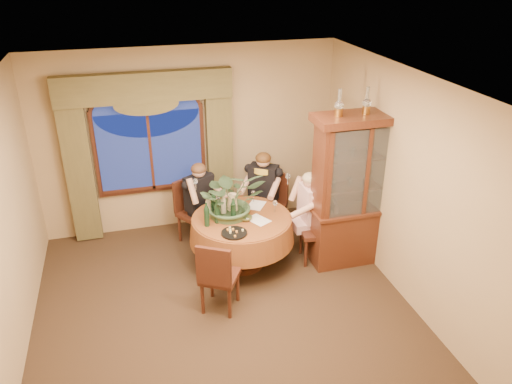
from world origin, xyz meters
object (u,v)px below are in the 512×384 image
object	(u,v)px
dining_table	(242,241)
person_back	(200,203)
oil_lamp_left	(339,103)
chair_front_left	(220,274)
oil_lamp_center	(367,101)
wine_bottle_1	(233,210)
person_scarf	(263,193)
person_pink	(310,214)
olive_bowl	(246,218)
chair_back_right	(270,206)
oil_lamp_right	(394,98)
china_cabinet	(358,191)
wine_bottle_3	(208,206)
centerpiece_plant	(231,175)
wine_bottle_0	(214,202)
wine_bottle_2	(207,215)
wine_bottle_5	(224,206)
chair_right	(316,230)
wine_bottle_4	(217,211)
chair_back	(195,212)
stoneware_vase	(232,204)

from	to	relation	value
dining_table	person_back	size ratio (longest dim) A/B	1.12
oil_lamp_left	chair_front_left	size ratio (longest dim) A/B	0.35
oil_lamp_center	wine_bottle_1	bearing A→B (deg)	173.03
oil_lamp_left	person_scarf	xyz separation A→B (m)	(-0.65, 1.04, -1.64)
person_pink	olive_bowl	size ratio (longest dim) A/B	7.73
chair_back_right	wine_bottle_1	world-z (taller)	wine_bottle_1
dining_table	oil_lamp_right	bearing A→B (deg)	-8.14
china_cabinet	wine_bottle_3	bearing A→B (deg)	168.81
dining_table	china_cabinet	world-z (taller)	china_cabinet
oil_lamp_left	centerpiece_plant	size ratio (longest dim) A/B	0.35
oil_lamp_center	olive_bowl	size ratio (longest dim) A/B	2.07
wine_bottle_1	wine_bottle_0	bearing A→B (deg)	124.15
wine_bottle_3	wine_bottle_2	bearing A→B (deg)	-105.69
person_scarf	wine_bottle_5	distance (m)	1.06
chair_right	person_scarf	size ratio (longest dim) A/B	0.72
oil_lamp_right	wine_bottle_3	bearing A→B (deg)	170.55
oil_lamp_right	person_pink	bearing A→B (deg)	160.85
wine_bottle_0	person_pink	bearing A→B (deg)	-7.99
china_cabinet	wine_bottle_2	bearing A→B (deg)	175.27
oil_lamp_right	wine_bottle_5	bearing A→B (deg)	170.97
centerpiece_plant	chair_front_left	bearing A→B (deg)	-111.35
china_cabinet	wine_bottle_0	xyz separation A→B (m)	(-1.88, 0.51, -0.16)
dining_table	wine_bottle_0	xyz separation A→B (m)	(-0.33, 0.23, 0.54)
person_pink	centerpiece_plant	bearing A→B (deg)	83.97
person_pink	chair_right	bearing A→B (deg)	-174.29
person_back	wine_bottle_4	bearing A→B (deg)	67.03
china_cabinet	wine_bottle_4	xyz separation A→B (m)	(-1.89, 0.22, -0.16)
wine_bottle_1	wine_bottle_5	world-z (taller)	same
chair_back	wine_bottle_1	size ratio (longest dim) A/B	2.91
person_scarf	wine_bottle_0	size ratio (longest dim) A/B	4.07
person_pink	wine_bottle_0	size ratio (longest dim) A/B	3.85
stoneware_vase	china_cabinet	bearing A→B (deg)	-14.39
person_pink	person_back	distance (m)	1.62
oil_lamp_left	chair_right	world-z (taller)	oil_lamp_left
person_scarf	oil_lamp_left	bearing A→B (deg)	156.27
person_back	wine_bottle_5	distance (m)	0.79
wine_bottle_2	wine_bottle_3	world-z (taller)	same
wine_bottle_4	chair_back_right	bearing A→B (deg)	38.44
china_cabinet	chair_back_right	size ratio (longest dim) A/B	2.23
oil_lamp_center	wine_bottle_5	bearing A→B (deg)	169.12
chair_right	wine_bottle_5	xyz separation A→B (m)	(-1.26, 0.22, 0.44)
oil_lamp_center	wine_bottle_5	size ratio (longest dim) A/B	1.03
china_cabinet	person_scarf	bearing A→B (deg)	134.28
person_pink	wine_bottle_4	world-z (taller)	person_pink
oil_lamp_left	chair_back	bearing A→B (deg)	147.64
wine_bottle_1	chair_right	bearing A→B (deg)	-4.10
wine_bottle_2	oil_lamp_center	bearing A→B (deg)	-4.73
chair_back	dining_table	bearing A→B (deg)	90.00
wine_bottle_0	centerpiece_plant	bearing A→B (deg)	-28.55
wine_bottle_5	chair_front_left	bearing A→B (deg)	-105.57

